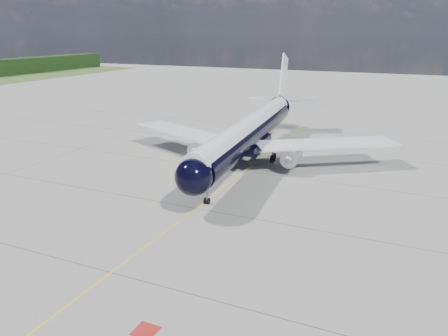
% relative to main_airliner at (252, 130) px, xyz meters
% --- Properties ---
extents(ground, '(320.00, 320.00, 0.00)m').
position_rel_main_airliner_xyz_m(ground, '(1.21, -0.64, -4.68)').
color(ground, gray).
rests_on(ground, ground).
extents(taxiway_centerline, '(0.16, 160.00, 0.01)m').
position_rel_main_airliner_xyz_m(taxiway_centerline, '(1.21, -5.64, -4.67)').
color(taxiway_centerline, yellow).
rests_on(taxiway_centerline, ground).
extents(red_marking, '(1.60, 1.60, 0.01)m').
position_rel_main_airliner_xyz_m(red_marking, '(8.01, -40.64, -4.67)').
color(red_marking, maroon).
rests_on(red_marking, ground).
extents(main_airliner, '(42.71, 52.21, 15.08)m').
position_rel_main_airliner_xyz_m(main_airliner, '(0.00, 0.00, 0.00)').
color(main_airliner, black).
rests_on(main_airliner, ground).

